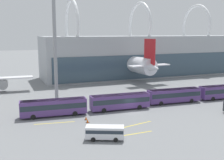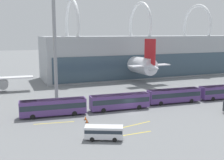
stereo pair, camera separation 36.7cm
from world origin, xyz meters
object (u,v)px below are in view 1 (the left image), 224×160
shuttle_bus_1 (120,101)px  traffic_cone_1 (88,121)px  traffic_cone_0 (86,118)px  shuttle_bus_2 (174,95)px  shuttle_bus_0 (54,107)px  service_van_crossing (105,132)px  airliner_at_gate_far (123,62)px  floodlight_mast (55,37)px  shuttle_bus_3 (223,91)px

shuttle_bus_1 → traffic_cone_1: size_ratio=20.93×
traffic_cone_1 → traffic_cone_0: bearing=82.7°
shuttle_bus_2 → traffic_cone_1: size_ratio=20.94×
shuttle_bus_0 → service_van_crossing: 16.06m
airliner_at_gate_far → traffic_cone_1: (-27.49, -45.05, -5.31)m
traffic_cone_0 → traffic_cone_1: traffic_cone_0 is taller
service_van_crossing → airliner_at_gate_far: bearing=87.7°
floodlight_mast → service_van_crossing: bearing=-84.3°
shuttle_bus_0 → traffic_cone_0: (5.15, -4.77, -1.59)m
service_van_crossing → floodlight_mast: 28.78m
shuttle_bus_2 → traffic_cone_0: size_ratio=17.93×
airliner_at_gate_far → shuttle_bus_0: 50.59m
airliner_at_gate_far → traffic_cone_1: 53.04m
floodlight_mast → traffic_cone_0: bearing=-79.6°
service_van_crossing → traffic_cone_0: 10.52m
traffic_cone_1 → airliner_at_gate_far: bearing=58.6°
floodlight_mast → shuttle_bus_0: bearing=-104.3°
shuttle_bus_0 → airliner_at_gate_far: bearing=55.1°
shuttle_bus_3 → service_van_crossing: (-36.88, -14.35, -0.68)m
shuttle_bus_3 → service_van_crossing: bearing=-155.1°
service_van_crossing → shuttle_bus_1: bearing=83.2°
shuttle_bus_2 → service_van_crossing: (-22.92, -15.18, -0.68)m
shuttle_bus_1 → service_van_crossing: (-8.96, -14.63, -0.68)m
shuttle_bus_0 → shuttle_bus_1: size_ratio=1.00×
shuttle_bus_0 → service_van_crossing: size_ratio=2.10×
shuttle_bus_0 → floodlight_mast: bearing=80.8°
shuttle_bus_0 → traffic_cone_1: size_ratio=21.00×
airliner_at_gate_far → traffic_cone_0: 51.55m
shuttle_bus_3 → airliner_at_gate_far: bearing=107.1°
shuttle_bus_3 → traffic_cone_0: 36.98m
airliner_at_gate_far → traffic_cone_0: size_ratio=63.76×
shuttle_bus_3 → traffic_cone_1: bearing=-167.9°
shuttle_bus_2 → traffic_cone_1: 23.90m
shuttle_bus_0 → shuttle_bus_1: 13.98m
shuttle_bus_1 → shuttle_bus_2: (13.96, 0.55, 0.00)m
floodlight_mast → shuttle_bus_2: bearing=-21.1°
service_van_crossing → traffic_cone_0: service_van_crossing is taller
shuttle_bus_2 → shuttle_bus_0: bearing=-176.3°
airliner_at_gate_far → floodlight_mast: bearing=129.1°
service_van_crossing → floodlight_mast: size_ratio=0.24×
shuttle_bus_0 → traffic_cone_0: bearing=-37.7°
traffic_cone_1 → shuttle_bus_0: bearing=127.7°
floodlight_mast → traffic_cone_0: (2.66, -14.52, -14.94)m
airliner_at_gate_far → floodlight_mast: 42.73m
floodlight_mast → traffic_cone_1: bearing=-81.4°
shuttle_bus_1 → airliner_at_gate_far: bearing=68.4°
shuttle_bus_0 → shuttle_bus_2: (27.93, -0.07, 0.00)m
traffic_cone_1 → shuttle_bus_2: bearing=15.4°
shuttle_bus_1 → shuttle_bus_3: size_ratio=1.00×
shuttle_bus_2 → airliner_at_gate_far: bearing=87.2°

